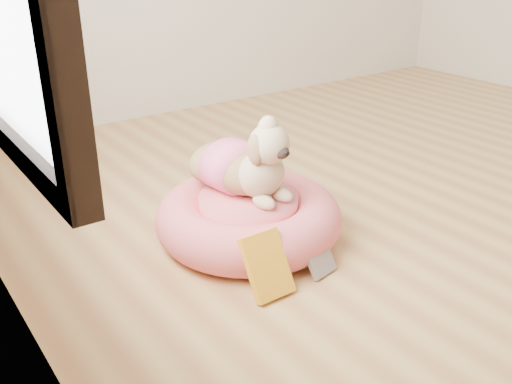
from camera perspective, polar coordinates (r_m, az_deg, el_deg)
pet_bed at (r=2.25m, az=-0.74°, el=-2.62°), size 0.73×0.73×0.19m
dog at (r=2.17m, az=-1.22°, el=4.14°), size 0.39×0.51×0.34m
book_yellow at (r=1.91m, az=1.12°, el=-7.36°), size 0.15×0.14×0.21m
book_white at (r=2.05m, az=6.11°, el=-5.94°), size 0.13×0.12×0.16m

